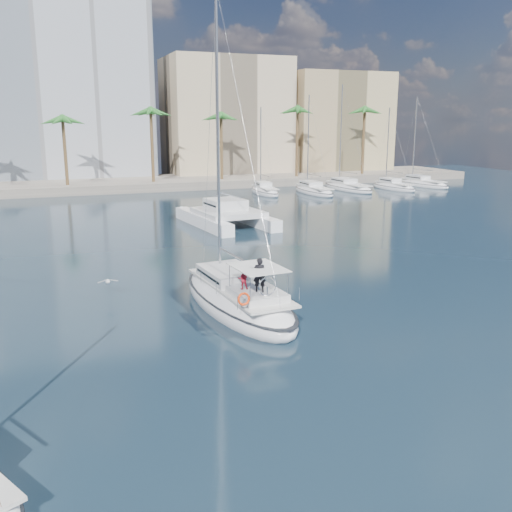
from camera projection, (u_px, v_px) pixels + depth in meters
name	position (u px, v px, depth m)	size (l,w,h in m)	color
ground	(244.00, 322.00, 28.61)	(160.00, 160.00, 0.00)	black
quay	(103.00, 185.00, 83.84)	(120.00, 14.00, 1.20)	gray
building_modern	(9.00, 92.00, 87.43)	(42.00, 16.00, 28.00)	silver
building_beige	(226.00, 119.00, 97.51)	(20.00, 14.00, 20.00)	#C2AB8B
building_tan_right	(335.00, 125.00, 102.90)	(18.00, 12.00, 18.00)	tan
palm_centre	(102.00, 117.00, 77.96)	(3.60, 3.60, 12.30)	brown
palm_right	(324.00, 117.00, 89.83)	(3.60, 3.60, 12.30)	brown
main_sloop	(237.00, 299.00, 30.64)	(4.63, 12.05, 17.51)	white
catamaran	(226.00, 213.00, 54.91)	(7.18, 12.49, 17.41)	white
seagull	(108.00, 281.00, 32.19)	(1.14, 0.49, 0.21)	silver
moored_yacht_a	(265.00, 194.00, 78.26)	(2.72, 9.35, 11.90)	white
moored_yacht_b	(314.00, 193.00, 78.71)	(3.14, 10.78, 13.72)	white
moored_yacht_c	(348.00, 190.00, 82.79)	(3.55, 12.21, 15.54)	white
moored_yacht_d	(394.00, 189.00, 83.25)	(2.72, 9.35, 11.90)	white
moored_yacht_e	(422.00, 186.00, 87.33)	(3.14, 10.78, 13.72)	white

